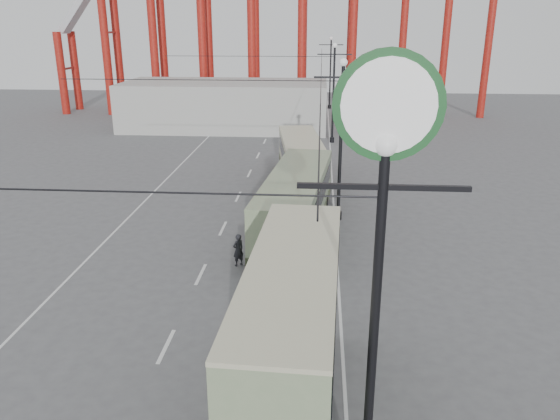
# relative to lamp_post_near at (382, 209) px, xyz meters

# --- Properties ---
(road_markings) EXTENTS (12.52, 120.00, 0.01)m
(road_markings) POSITION_rel_lamp_post_near_xyz_m (-6.46, 22.70, -7.86)
(road_markings) COLOR silver
(road_markings) RESTS_ON ground
(lamp_post_near) EXTENTS (3.20, 0.44, 10.80)m
(lamp_post_near) POSITION_rel_lamp_post_near_xyz_m (0.00, 0.00, 0.00)
(lamp_post_near) COLOR black
(lamp_post_near) RESTS_ON ground
(lamp_post_mid) EXTENTS (3.20, 0.44, 9.32)m
(lamp_post_mid) POSITION_rel_lamp_post_near_xyz_m (0.00, 21.00, -3.18)
(lamp_post_mid) COLOR black
(lamp_post_mid) RESTS_ON ground
(lamp_post_far) EXTENTS (3.20, 0.44, 9.32)m
(lamp_post_far) POSITION_rel_lamp_post_near_xyz_m (0.00, 43.00, -3.18)
(lamp_post_far) COLOR black
(lamp_post_far) RESTS_ON ground
(lamp_post_distant) EXTENTS (3.20, 0.44, 9.32)m
(lamp_post_distant) POSITION_rel_lamp_post_near_xyz_m (0.00, 65.00, -3.18)
(lamp_post_distant) COLOR black
(lamp_post_distant) RESTS_ON ground
(fairground_shed) EXTENTS (22.00, 10.00, 5.00)m
(fairground_shed) POSITION_rel_lamp_post_near_xyz_m (-11.60, 50.00, -5.36)
(fairground_shed) COLOR #A8A8A3
(fairground_shed) RESTS_ON ground
(double_decker_bus) EXTENTS (2.83, 9.63, 5.12)m
(double_decker_bus) POSITION_rel_lamp_post_near_xyz_m (-1.84, 3.56, -5.00)
(double_decker_bus) COLOR #353D21
(double_decker_bus) RESTS_ON ground
(single_decker_green) EXTENTS (4.00, 12.46, 3.46)m
(single_decker_green) POSITION_rel_lamp_post_near_xyz_m (-2.41, 18.38, -5.91)
(single_decker_green) COLOR gray
(single_decker_green) RESTS_ON ground
(single_decker_cream) EXTENTS (3.97, 10.80, 3.28)m
(single_decker_cream) POSITION_rel_lamp_post_near_xyz_m (-2.49, 28.60, -6.01)
(single_decker_cream) COLOR #BEBB99
(single_decker_cream) RESTS_ON ground
(pedestrian) EXTENTS (0.70, 0.69, 1.62)m
(pedestrian) POSITION_rel_lamp_post_near_xyz_m (-4.98, 14.11, -7.05)
(pedestrian) COLOR black
(pedestrian) RESTS_ON ground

